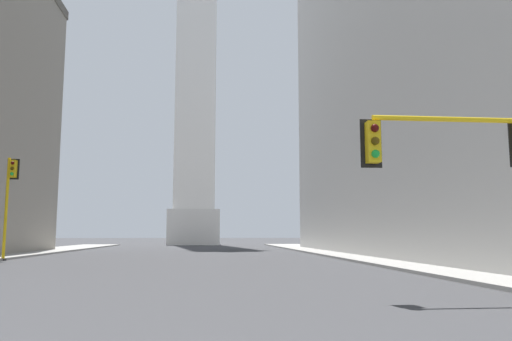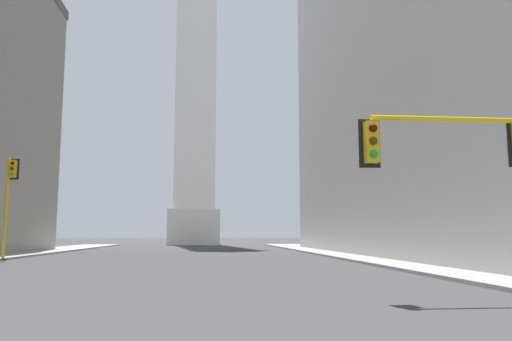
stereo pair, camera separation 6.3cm
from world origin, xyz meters
name	(u,v)px [view 1 (the left image)]	position (x,y,z in m)	size (l,w,h in m)	color
sidewalk_right	(390,260)	(12.99, 26.64, 0.07)	(5.00, 88.81, 0.15)	gray
obelisk	(197,4)	(0.00, 74.01, 38.54)	(7.68, 7.68, 79.73)	silver
traffic_light_near_right	(475,158)	(9.13, 9.65, 3.67)	(4.99, 0.50, 4.83)	yellow
traffic_light_mid_left	(9,193)	(-10.42, 29.61, 4.22)	(0.78, 0.50, 6.43)	yellow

